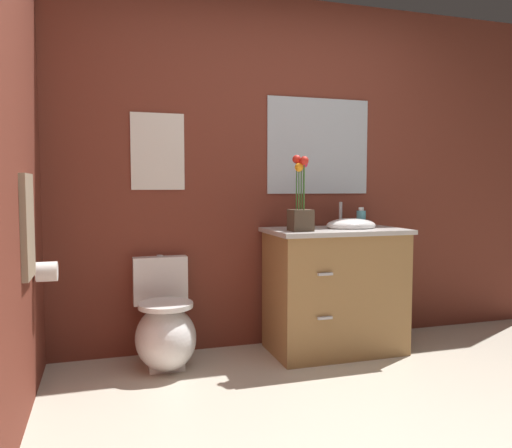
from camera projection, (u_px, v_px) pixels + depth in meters
wall_back at (286, 173)px, 3.66m from camera, size 4.57×0.05×2.50m
toilet at (165, 329)px, 3.18m from camera, size 0.38×0.59×0.69m
vanity_cabinet at (335, 288)px, 3.48m from camera, size 0.94×0.56×1.04m
flower_vase at (301, 206)px, 3.26m from camera, size 0.14×0.14×0.50m
soap_bottle at (361, 219)px, 3.55m from camera, size 0.07×0.07×0.14m
wall_poster at (158, 152)px, 3.35m from camera, size 0.36×0.01×0.51m
wall_mirror at (319, 146)px, 3.69m from camera, size 0.80×0.01×0.70m
hanging_towel at (27, 226)px, 2.47m from camera, size 0.03×0.28×0.52m
toilet_paper_roll at (47, 272)px, 2.76m from camera, size 0.11×0.11×0.11m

